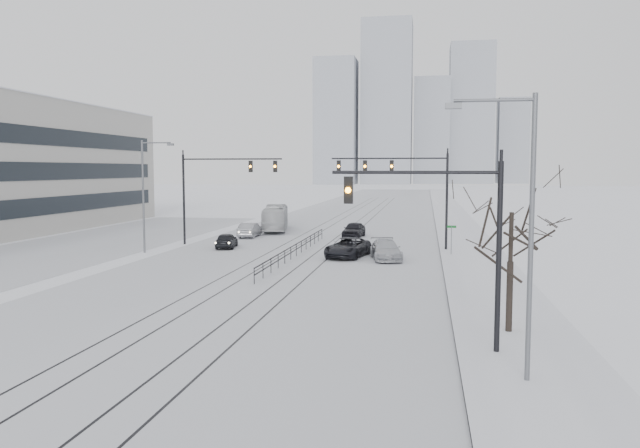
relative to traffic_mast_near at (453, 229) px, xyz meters
The scene contains 21 objects.
ground 13.16m from the traffic_mast_near, 150.93° to the right, with size 500.00×500.00×0.00m, color white.
road 55.26m from the traffic_mast_near, 101.30° to the left, with size 22.00×260.00×0.02m, color silver.
sidewalk_east 54.26m from the traffic_mast_near, 87.13° to the left, with size 5.00×260.00×0.16m, color silver.
curb 54.19m from the traffic_mast_near, 89.72° to the left, with size 0.10×260.00×0.12m, color gray.
parking_strip 42.54m from the traffic_mast_near, 136.71° to the left, with size 14.00×60.00×0.03m, color silver.
tram_rails 35.96m from the traffic_mast_near, 107.60° to the left, with size 5.30×180.00×0.01m.
skyline 268.96m from the traffic_mast_near, 91.23° to the left, with size 96.00×48.00×72.00m.
traffic_mast_near is the anchor object (origin of this frame).
traffic_mast_ne 29.14m from the traffic_mast_near, 95.19° to the left, with size 9.60×0.37×8.00m.
traffic_mast_nw 35.69m from the traffic_mast_near, 122.77° to the left, with size 9.10×0.37×8.00m.
street_light_east 3.61m from the traffic_mast_near, 57.45° to the right, with size 2.73×0.25×9.00m.
street_light_west 33.24m from the traffic_mast_near, 133.76° to the left, with size 2.73×0.25×9.00m.
bare_tree 3.85m from the traffic_mast_near, 51.24° to the left, with size 4.40×4.40×6.10m.
median_fence 26.62m from the traffic_mast_near, 114.20° to the left, with size 0.06×24.00×1.00m.
street_sign 26.19m from the traffic_mast_near, 87.77° to the left, with size 0.70×0.06×2.40m.
sedan_sb_inner 33.23m from the traffic_mast_near, 122.36° to the left, with size 1.55×3.84×1.31m, color black.
sedan_sb_outer 40.88m from the traffic_mast_near, 116.38° to the left, with size 1.52×4.36×1.44m, color #96979D.
sedan_nb_front 25.35m from the traffic_mast_near, 105.75° to the left, with size 2.46×5.33×1.48m, color black.
sedan_nb_right 23.94m from the traffic_mast_near, 99.40° to the left, with size 2.04×5.01×1.45m, color #B5B7BE.
sedan_nb_far 39.14m from the traffic_mast_near, 101.75° to the left, with size 1.76×4.38×1.49m, color black.
box_truck 46.49m from the traffic_mast_near, 111.65° to the left, with size 2.33×9.94×2.77m, color silver.
Camera 1 is at (9.80, -16.75, 6.72)m, focal length 35.00 mm.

